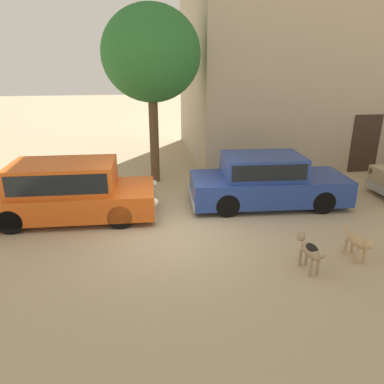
{
  "coord_description": "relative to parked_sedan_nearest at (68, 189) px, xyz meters",
  "views": [
    {
      "loc": [
        -0.7,
        -7.93,
        3.84
      ],
      "look_at": [
        0.55,
        0.2,
        0.9
      ],
      "focal_mm": 33.96,
      "sensor_mm": 36.0,
      "label": 1
    }
  ],
  "objects": [
    {
      "name": "ground_plane",
      "position": [
        2.51,
        -1.22,
        -0.78
      ],
      "size": [
        80.0,
        80.0,
        0.0
      ],
      "primitive_type": "plane",
      "color": "tan"
    },
    {
      "name": "parked_sedan_nearest",
      "position": [
        0.0,
        0.0,
        0.0
      ],
      "size": [
        4.45,
        1.97,
        1.49
      ],
      "rotation": [
        0.0,
        0.0,
        -0.04
      ],
      "color": "#D15619",
      "rests_on": "ground_plane"
    },
    {
      "name": "parked_sedan_second",
      "position": [
        5.34,
        0.1,
        -0.05
      ],
      "size": [
        4.56,
        1.99,
        1.46
      ],
      "rotation": [
        0.0,
        0.0,
        -0.07
      ],
      "color": "navy",
      "rests_on": "ground_plane"
    },
    {
      "name": "stray_dog_spotted",
      "position": [
        4.98,
        -3.36,
        -0.33
      ],
      "size": [
        0.24,
        1.02,
        0.68
      ],
      "rotation": [
        0.0,
        0.0,
        1.64
      ],
      "color": "#997F60",
      "rests_on": "ground_plane"
    },
    {
      "name": "stray_dog_tan",
      "position": [
        6.14,
        -3.17,
        -0.36
      ],
      "size": [
        0.22,
        1.04,
        0.65
      ],
      "rotation": [
        0.0,
        0.0,
        4.71
      ],
      "color": "tan",
      "rests_on": "ground_plane"
    },
    {
      "name": "acacia_tree_left",
      "position": [
        2.38,
        2.81,
        3.28
      ],
      "size": [
        3.06,
        2.76,
        5.54
      ],
      "color": "brown",
      "rests_on": "ground_plane"
    }
  ]
}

